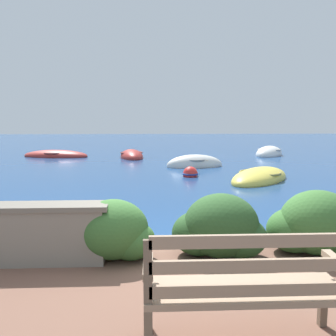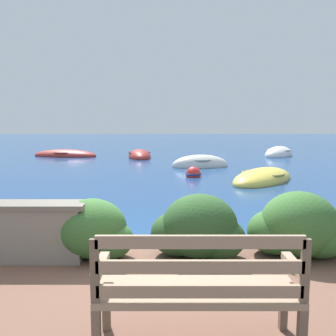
{
  "view_description": "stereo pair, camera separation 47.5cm",
  "coord_description": "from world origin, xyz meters",
  "px_view_note": "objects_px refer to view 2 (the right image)",
  "views": [
    {
      "loc": [
        -0.33,
        -4.84,
        1.93
      ],
      "look_at": [
        0.17,
        5.88,
        0.48
      ],
      "focal_mm": 40.0,
      "sensor_mm": 36.0,
      "label": 1
    },
    {
      "loc": [
        0.14,
        -4.85,
        1.93
      ],
      "look_at": [
        0.17,
        5.88,
        0.48
      ],
      "focal_mm": 40.0,
      "sensor_mm": 36.0,
      "label": 2
    }
  ],
  "objects_px": {
    "rowboat_nearest": "(262,179)",
    "rowboat_distant": "(278,155)",
    "park_bench": "(197,287)",
    "rowboat_outer": "(64,155)",
    "rowboat_far": "(138,156)",
    "rowboat_mid": "(199,165)",
    "mooring_buoy": "(192,174)"
  },
  "relations": [
    {
      "from": "rowboat_mid",
      "to": "rowboat_distant",
      "type": "xyz_separation_m",
      "value": [
        4.34,
        4.24,
        0.0
      ]
    },
    {
      "from": "rowboat_far",
      "to": "rowboat_distant",
      "type": "xyz_separation_m",
      "value": [
        7.0,
        0.74,
        0.01
      ]
    },
    {
      "from": "park_bench",
      "to": "rowboat_outer",
      "type": "distance_m",
      "value": 17.02
    },
    {
      "from": "rowboat_nearest",
      "to": "rowboat_distant",
      "type": "height_order",
      "value": "rowboat_distant"
    },
    {
      "from": "rowboat_mid",
      "to": "rowboat_far",
      "type": "bearing_deg",
      "value": 117.69
    },
    {
      "from": "rowboat_far",
      "to": "mooring_buoy",
      "type": "relative_size",
      "value": 4.76
    },
    {
      "from": "rowboat_mid",
      "to": "mooring_buoy",
      "type": "bearing_deg",
      "value": -109.56
    },
    {
      "from": "rowboat_nearest",
      "to": "rowboat_far",
      "type": "height_order",
      "value": "rowboat_far"
    },
    {
      "from": "rowboat_nearest",
      "to": "rowboat_distant",
      "type": "relative_size",
      "value": 1.22
    },
    {
      "from": "rowboat_nearest",
      "to": "rowboat_outer",
      "type": "xyz_separation_m",
      "value": [
        -8.08,
        7.42,
        -0.01
      ]
    },
    {
      "from": "park_bench",
      "to": "mooring_buoy",
      "type": "relative_size",
      "value": 2.79
    },
    {
      "from": "park_bench",
      "to": "mooring_buoy",
      "type": "bearing_deg",
      "value": 79.65
    },
    {
      "from": "rowboat_mid",
      "to": "park_bench",
      "type": "bearing_deg",
      "value": -104.52
    },
    {
      "from": "rowboat_far",
      "to": "mooring_buoy",
      "type": "xyz_separation_m",
      "value": [
        2.23,
        -5.93,
        0.02
      ]
    },
    {
      "from": "rowboat_nearest",
      "to": "mooring_buoy",
      "type": "bearing_deg",
      "value": -74.72
    },
    {
      "from": "park_bench",
      "to": "rowboat_nearest",
      "type": "relative_size",
      "value": 0.48
    },
    {
      "from": "park_bench",
      "to": "rowboat_far",
      "type": "height_order",
      "value": "park_bench"
    },
    {
      "from": "rowboat_mid",
      "to": "rowboat_outer",
      "type": "bearing_deg",
      "value": 138.01
    },
    {
      "from": "rowboat_outer",
      "to": "mooring_buoy",
      "type": "xyz_separation_m",
      "value": [
        6.01,
        -6.53,
        0.03
      ]
    },
    {
      "from": "park_bench",
      "to": "rowboat_distant",
      "type": "bearing_deg",
      "value": 65.0
    },
    {
      "from": "rowboat_outer",
      "to": "rowboat_distant",
      "type": "height_order",
      "value": "rowboat_distant"
    },
    {
      "from": "rowboat_nearest",
      "to": "rowboat_mid",
      "type": "xyz_separation_m",
      "value": [
        -1.64,
        3.32,
        0.01
      ]
    },
    {
      "from": "rowboat_nearest",
      "to": "rowboat_far",
      "type": "xyz_separation_m",
      "value": [
        -4.29,
        6.82,
        0.0
      ]
    },
    {
      "from": "rowboat_mid",
      "to": "rowboat_outer",
      "type": "height_order",
      "value": "rowboat_mid"
    },
    {
      "from": "rowboat_mid",
      "to": "rowboat_distant",
      "type": "height_order",
      "value": "rowboat_distant"
    },
    {
      "from": "mooring_buoy",
      "to": "rowboat_nearest",
      "type": "bearing_deg",
      "value": -23.21
    },
    {
      "from": "rowboat_distant",
      "to": "mooring_buoy",
      "type": "height_order",
      "value": "rowboat_distant"
    },
    {
      "from": "rowboat_mid",
      "to": "mooring_buoy",
      "type": "relative_size",
      "value": 4.41
    },
    {
      "from": "park_bench",
      "to": "rowboat_outer",
      "type": "bearing_deg",
      "value": 101.82
    },
    {
      "from": "park_bench",
      "to": "rowboat_outer",
      "type": "height_order",
      "value": "park_bench"
    },
    {
      "from": "rowboat_mid",
      "to": "rowboat_far",
      "type": "xyz_separation_m",
      "value": [
        -2.66,
        3.5,
        -0.01
      ]
    },
    {
      "from": "rowboat_nearest",
      "to": "rowboat_mid",
      "type": "bearing_deg",
      "value": -115.28
    }
  ]
}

